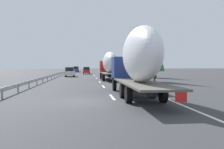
{
  "coord_description": "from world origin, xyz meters",
  "views": [
    {
      "loc": [
        -15.75,
        0.09,
        2.32
      ],
      "look_at": [
        14.25,
        -3.09,
        1.2
      ],
      "focal_mm": 39.23,
      "sensor_mm": 36.0,
      "label": 1
    }
  ],
  "objects_px": {
    "truck_trailing": "(138,60)",
    "car_black_suv": "(76,69)",
    "road_sign": "(118,66)",
    "car_blue_sedan": "(76,69)",
    "truck_lead": "(109,64)",
    "car_red_compact": "(86,70)",
    "car_white_van": "(70,72)"
  },
  "relations": [
    {
      "from": "truck_lead",
      "to": "car_blue_sedan",
      "type": "height_order",
      "value": "truck_lead"
    },
    {
      "from": "truck_lead",
      "to": "road_sign",
      "type": "relative_size",
      "value": 4.13
    },
    {
      "from": "road_sign",
      "to": "car_black_suv",
      "type": "bearing_deg",
      "value": 14.31
    },
    {
      "from": "road_sign",
      "to": "car_white_van",
      "type": "bearing_deg",
      "value": 95.47
    },
    {
      "from": "car_red_compact",
      "to": "road_sign",
      "type": "height_order",
      "value": "road_sign"
    },
    {
      "from": "truck_trailing",
      "to": "car_black_suv",
      "type": "bearing_deg",
      "value": 5.49
    },
    {
      "from": "truck_lead",
      "to": "truck_trailing",
      "type": "distance_m",
      "value": 21.34
    },
    {
      "from": "truck_trailing",
      "to": "car_blue_sedan",
      "type": "height_order",
      "value": "truck_trailing"
    },
    {
      "from": "truck_trailing",
      "to": "road_sign",
      "type": "xyz_separation_m",
      "value": [
        35.23,
        -3.1,
        -0.59
      ]
    },
    {
      "from": "car_white_van",
      "to": "road_sign",
      "type": "xyz_separation_m",
      "value": [
        0.97,
        -10.16,
        1.18
      ]
    },
    {
      "from": "car_blue_sedan",
      "to": "car_white_van",
      "type": "relative_size",
      "value": 1.06
    },
    {
      "from": "truck_lead",
      "to": "road_sign",
      "type": "bearing_deg",
      "value": -12.58
    },
    {
      "from": "car_blue_sedan",
      "to": "car_red_compact",
      "type": "xyz_separation_m",
      "value": [
        -18.53,
        -3.54,
        -0.03
      ]
    },
    {
      "from": "car_red_compact",
      "to": "car_white_van",
      "type": "relative_size",
      "value": 1.09
    },
    {
      "from": "truck_trailing",
      "to": "road_sign",
      "type": "relative_size",
      "value": 4.57
    },
    {
      "from": "truck_lead",
      "to": "car_blue_sedan",
      "type": "xyz_separation_m",
      "value": [
        46.6,
        7.13,
        -1.52
      ]
    },
    {
      "from": "car_red_compact",
      "to": "car_white_van",
      "type": "xyz_separation_m",
      "value": [
        -15.16,
        3.47,
        0.01
      ]
    },
    {
      "from": "car_red_compact",
      "to": "truck_trailing",
      "type": "bearing_deg",
      "value": -175.84
    },
    {
      "from": "truck_lead",
      "to": "road_sign",
      "type": "xyz_separation_m",
      "value": [
        13.89,
        -3.1,
        -0.36
      ]
    },
    {
      "from": "car_red_compact",
      "to": "car_white_van",
      "type": "bearing_deg",
      "value": 167.09
    },
    {
      "from": "car_blue_sedan",
      "to": "car_red_compact",
      "type": "distance_m",
      "value": 18.86
    },
    {
      "from": "car_blue_sedan",
      "to": "truck_lead",
      "type": "bearing_deg",
      "value": -171.3
    },
    {
      "from": "car_black_suv",
      "to": "truck_trailing",
      "type": "bearing_deg",
      "value": -174.51
    },
    {
      "from": "car_red_compact",
      "to": "truck_lead",
      "type": "bearing_deg",
      "value": -172.71
    },
    {
      "from": "car_white_van",
      "to": "road_sign",
      "type": "relative_size",
      "value": 1.4
    },
    {
      "from": "car_blue_sedan",
      "to": "road_sign",
      "type": "xyz_separation_m",
      "value": [
        -32.71,
        -10.23,
        1.17
      ]
    },
    {
      "from": "truck_trailing",
      "to": "car_red_compact",
      "type": "height_order",
      "value": "truck_trailing"
    },
    {
      "from": "car_blue_sedan",
      "to": "road_sign",
      "type": "bearing_deg",
      "value": -162.63
    },
    {
      "from": "truck_lead",
      "to": "truck_trailing",
      "type": "relative_size",
      "value": 0.9
    },
    {
      "from": "truck_trailing",
      "to": "car_black_suv",
      "type": "height_order",
      "value": "truck_trailing"
    },
    {
      "from": "truck_trailing",
      "to": "car_black_suv",
      "type": "relative_size",
      "value": 2.98
    },
    {
      "from": "car_red_compact",
      "to": "road_sign",
      "type": "xyz_separation_m",
      "value": [
        -14.19,
        -6.69,
        1.19
      ]
    }
  ]
}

